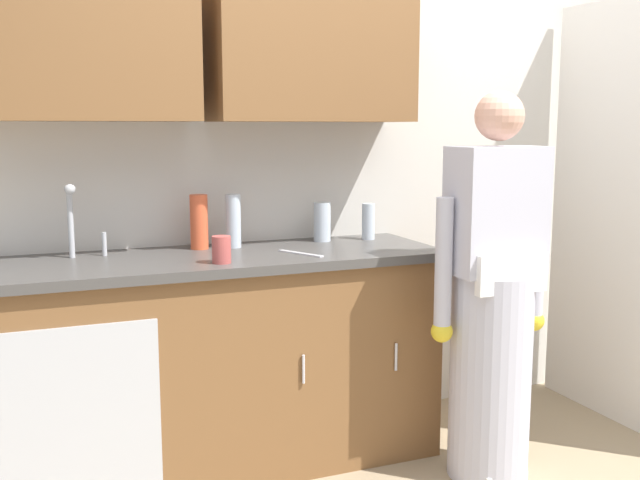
# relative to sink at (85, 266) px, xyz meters

# --- Properties ---
(kitchen_wall_with_uppers) EXTENTS (4.80, 0.44, 2.70)m
(kitchen_wall_with_uppers) POSITION_rel_sink_xyz_m (0.94, 0.29, 0.55)
(kitchen_wall_with_uppers) COLOR beige
(kitchen_wall_with_uppers) RESTS_ON ground
(closet_door_panel) EXTENTS (0.04, 1.10, 2.10)m
(closet_door_panel) POSITION_rel_sink_xyz_m (2.53, -0.31, 0.12)
(closet_door_panel) COLOR silver
(closet_door_panel) RESTS_ON ground
(counter_cabinet) EXTENTS (1.90, 0.62, 0.90)m
(counter_cabinet) POSITION_rel_sink_xyz_m (0.52, -0.01, -0.48)
(counter_cabinet) COLOR brown
(counter_cabinet) RESTS_ON ground
(countertop) EXTENTS (1.96, 0.66, 0.04)m
(countertop) POSITION_rel_sink_xyz_m (0.53, -0.01, -0.01)
(countertop) COLOR #474442
(countertop) RESTS_ON counter_cabinet
(sink) EXTENTS (0.50, 0.36, 0.35)m
(sink) POSITION_rel_sink_xyz_m (0.00, 0.00, 0.00)
(sink) COLOR #B7BABF
(sink) RESTS_ON counter_cabinet
(person_at_sink) EXTENTS (0.55, 0.34, 1.62)m
(person_at_sink) POSITION_rel_sink_xyz_m (1.57, -0.54, -0.23)
(person_at_sink) COLOR white
(person_at_sink) RESTS_ON ground
(bottle_water_short) EXTENTS (0.08, 0.08, 0.19)m
(bottle_water_short) POSITION_rel_sink_xyz_m (1.09, 0.17, 0.11)
(bottle_water_short) COLOR silver
(bottle_water_short) RESTS_ON countertop
(bottle_dish_liquid) EXTENTS (0.07, 0.07, 0.24)m
(bottle_dish_liquid) POSITION_rel_sink_xyz_m (0.65, 0.15, 0.13)
(bottle_dish_liquid) COLOR silver
(bottle_dish_liquid) RESTS_ON countertop
(bottle_soap) EXTENTS (0.08, 0.08, 0.24)m
(bottle_soap) POSITION_rel_sink_xyz_m (0.50, 0.17, 0.14)
(bottle_soap) COLOR #E05933
(bottle_soap) RESTS_ON countertop
(bottle_water_tall) EXTENTS (0.06, 0.06, 0.17)m
(bottle_water_tall) POSITION_rel_sink_xyz_m (1.32, 0.14, 0.10)
(bottle_water_tall) COLOR silver
(bottle_water_tall) RESTS_ON countertop
(cup_by_sink) EXTENTS (0.08, 0.08, 0.11)m
(cup_by_sink) POSITION_rel_sink_xyz_m (0.51, -0.21, 0.07)
(cup_by_sink) COLOR #B24C47
(cup_by_sink) RESTS_ON countertop
(knife_on_counter) EXTENTS (0.13, 0.22, 0.01)m
(knife_on_counter) POSITION_rel_sink_xyz_m (0.87, -0.13, 0.02)
(knife_on_counter) COLOR silver
(knife_on_counter) RESTS_ON countertop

